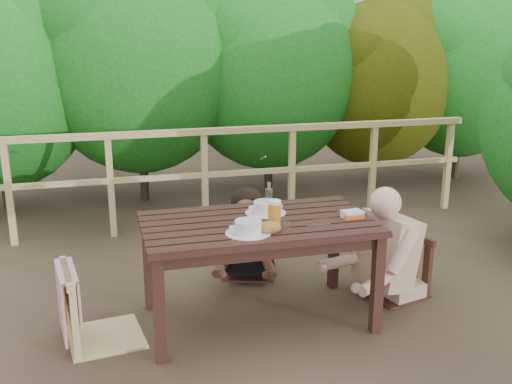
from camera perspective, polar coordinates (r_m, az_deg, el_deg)
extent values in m
plane|color=brown|center=(4.21, 0.18, -12.07)|extent=(60.00, 60.00, 0.00)
cube|color=black|center=(4.06, 0.18, -7.67)|extent=(1.52, 0.85, 0.70)
cube|color=#D3B575|center=(3.89, -14.63, -7.13)|extent=(0.54, 0.54, 0.97)
cube|color=black|center=(4.79, -0.66, -3.09)|extent=(0.53, 0.53, 0.84)
cube|color=black|center=(4.53, 13.17, -4.51)|extent=(0.52, 0.52, 0.86)
cube|color=#D3B575|center=(5.87, -4.93, 1.21)|extent=(5.60, 0.10, 1.01)
cylinder|color=white|center=(3.69, -0.76, -3.46)|extent=(0.29, 0.29, 0.10)
cylinder|color=white|center=(4.09, 0.92, -1.54)|extent=(0.28, 0.28, 0.09)
ellipsoid|color=#9A612E|center=(3.71, 1.37, -3.43)|extent=(0.14, 0.11, 0.08)
cylinder|color=orange|center=(3.87, 1.77, -2.00)|extent=(0.09, 0.09, 0.17)
cylinder|color=white|center=(4.09, 1.24, -0.60)|extent=(0.05, 0.05, 0.23)
cylinder|color=silver|center=(3.74, 2.90, -3.44)|extent=(0.06, 0.06, 0.07)
cube|color=white|center=(4.04, 9.19, -2.21)|extent=(0.15, 0.11, 0.06)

